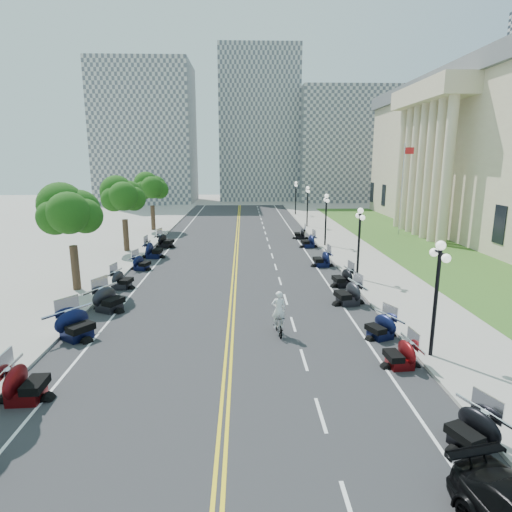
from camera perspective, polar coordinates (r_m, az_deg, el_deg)
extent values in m
plane|color=gray|center=(25.94, -3.13, -5.87)|extent=(160.00, 160.00, 0.00)
cube|color=#333335|center=(35.56, -2.75, -0.72)|extent=(16.00, 90.00, 0.01)
cube|color=yellow|center=(35.56, -2.95, -0.71)|extent=(0.12, 90.00, 0.00)
cube|color=yellow|center=(35.55, -2.56, -0.71)|extent=(0.12, 90.00, 0.00)
cube|color=white|center=(36.01, 7.48, -0.63)|extent=(0.12, 90.00, 0.00)
cube|color=white|center=(36.25, -12.92, -0.76)|extent=(0.12, 90.00, 0.00)
cube|color=white|center=(12.17, 12.46, -30.33)|extent=(0.12, 2.00, 0.00)
cube|color=white|center=(15.25, 8.62, -20.18)|extent=(0.12, 2.00, 0.00)
cube|color=white|center=(18.69, 6.41, -13.56)|extent=(0.12, 2.00, 0.00)
cube|color=white|center=(22.31, 4.97, -9.03)|extent=(0.12, 2.00, 0.00)
cube|color=white|center=(26.05, 3.96, -5.78)|extent=(0.12, 2.00, 0.00)
cube|color=white|center=(29.85, 3.21, -3.34)|extent=(0.12, 2.00, 0.00)
cube|color=white|center=(33.70, 2.64, -1.46)|extent=(0.12, 2.00, 0.00)
cube|color=white|center=(37.58, 2.18, 0.03)|extent=(0.12, 2.00, 0.00)
cube|color=white|center=(41.49, 1.81, 1.24)|extent=(0.12, 2.00, 0.00)
cube|color=white|center=(45.41, 1.51, 2.25)|extent=(0.12, 2.00, 0.00)
cube|color=white|center=(49.34, 1.25, 3.09)|extent=(0.12, 2.00, 0.00)
cube|color=white|center=(53.28, 1.03, 3.81)|extent=(0.12, 2.00, 0.00)
cube|color=white|center=(57.23, 0.84, 4.43)|extent=(0.12, 2.00, 0.00)
cube|color=white|center=(61.19, 0.67, 4.97)|extent=(0.12, 2.00, 0.00)
cube|color=white|center=(65.15, 0.53, 5.45)|extent=(0.12, 2.00, 0.00)
cube|color=white|center=(69.12, 0.40, 5.87)|extent=(0.12, 2.00, 0.00)
cube|color=white|center=(73.09, 0.28, 6.24)|extent=(0.12, 2.00, 0.00)
cube|color=white|center=(77.06, 0.18, 6.58)|extent=(0.12, 2.00, 0.00)
cube|color=#9E9991|center=(36.87, 13.79, -0.48)|extent=(5.00, 90.00, 0.15)
cube|color=#9E9991|center=(37.25, -19.12, -0.69)|extent=(5.00, 90.00, 0.15)
cube|color=#356023|center=(46.51, 19.54, 1.81)|extent=(9.00, 60.00, 0.10)
cube|color=gray|center=(88.70, -14.39, 15.40)|extent=(18.00, 14.00, 26.00)
cube|color=gray|center=(92.88, 0.36, 16.88)|extent=(16.00, 12.00, 30.00)
cube|color=gray|center=(92.12, 12.05, 14.16)|extent=(20.00, 14.00, 22.00)
imported|color=#A51414|center=(20.83, 3.01, -9.16)|extent=(0.66, 1.74, 1.02)
imported|color=white|center=(20.34, 3.06, -5.40)|extent=(0.68, 0.44, 1.85)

